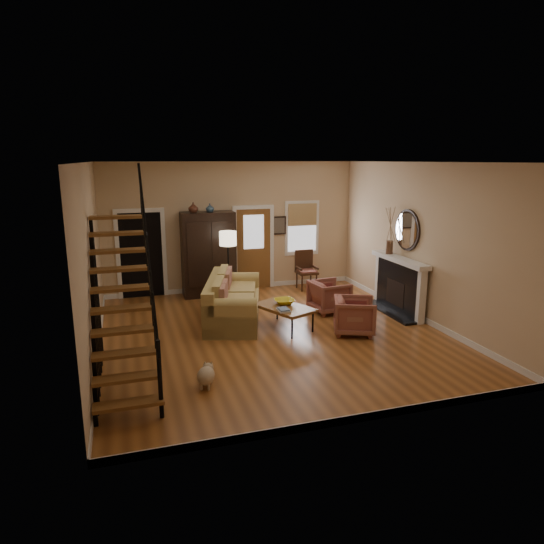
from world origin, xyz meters
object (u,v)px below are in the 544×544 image
object	(u,v)px
sofa	(233,300)
coffee_table	(284,317)
armoire	(208,254)
armchair_left	(355,316)
floor_lamp	(228,268)
side_chair	(307,270)
armchair_right	(329,296)

from	to	relation	value
sofa	coffee_table	xyz separation A→B (m)	(0.86, -0.82, -0.22)
armoire	armchair_left	bearing A→B (deg)	-58.28
armoire	floor_lamp	xyz separation A→B (m)	(0.31, -0.88, -0.18)
sofa	coffee_table	size ratio (longest dim) A/B	1.99
armoire	side_chair	size ratio (longest dim) A/B	2.06
armchair_left	floor_lamp	distance (m)	3.37
sofa	coffee_table	bearing A→B (deg)	-26.93
armoire	sofa	bearing A→B (deg)	-86.05
coffee_table	floor_lamp	distance (m)	2.25
armoire	sofa	size ratio (longest dim) A/B	0.87
armoire	floor_lamp	distance (m)	0.95
sofa	armchair_right	world-z (taller)	sofa
armoire	coffee_table	xyz separation A→B (m)	(1.00, -2.93, -0.82)
sofa	coffee_table	distance (m)	1.21
armchair_right	armchair_left	bearing A→B (deg)	170.00
sofa	side_chair	bearing A→B (deg)	55.13
sofa	floor_lamp	world-z (taller)	floor_lamp
armchair_right	floor_lamp	bearing A→B (deg)	51.04
armoire	coffee_table	world-z (taller)	armoire
armoire	armchair_right	distance (m)	3.26
coffee_table	armchair_left	world-z (taller)	armchair_left
armchair_right	coffee_table	bearing A→B (deg)	113.39
sofa	armchair_left	xyz separation A→B (m)	(2.08, -1.50, -0.09)
armchair_left	side_chair	bearing A→B (deg)	17.19
armoire	sofa	world-z (taller)	armoire
side_chair	sofa	bearing A→B (deg)	-141.62
coffee_table	side_chair	world-z (taller)	side_chair
armchair_right	floor_lamp	size ratio (longest dim) A/B	0.45
armchair_left	floor_lamp	size ratio (longest dim) A/B	0.45
armoire	armchair_left	distance (m)	4.30
sofa	armchair_right	distance (m)	2.18
coffee_table	armchair_left	size ratio (longest dim) A/B	1.55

